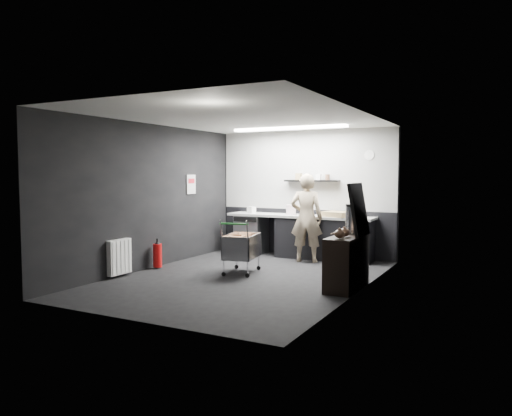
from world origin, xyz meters
The scene contains 22 objects.
floor centered at (0.00, 0.00, 0.00)m, with size 5.50×5.50×0.00m, color black.
ceiling centered at (0.00, 0.00, 2.70)m, with size 5.50×5.50×0.00m, color white.
wall_back centered at (0.00, 2.75, 1.35)m, with size 5.50×5.50×0.00m, color black.
wall_front centered at (0.00, -2.75, 1.35)m, with size 5.50×5.50×0.00m, color black.
wall_left centered at (-2.00, 0.00, 1.35)m, with size 5.50×5.50×0.00m, color black.
wall_right centered at (2.00, 0.00, 1.35)m, with size 5.50×5.50×0.00m, color black.
kitchen_wall_panel centered at (0.00, 2.73, 1.85)m, with size 3.95×0.02×1.70m, color #AEAFAA.
dado_panel centered at (0.00, 2.73, 0.50)m, with size 3.95×0.02×1.00m, color black.
floating_shelf centered at (0.20, 2.62, 1.62)m, with size 1.20×0.22×0.04m, color black.
wall_clock centered at (1.40, 2.72, 2.15)m, with size 0.20×0.20×0.03m, color white.
poster centered at (-1.98, 1.30, 1.55)m, with size 0.02×0.30×0.40m, color silver.
poster_red_band centered at (-1.98, 1.30, 1.62)m, with size 0.01×0.22×0.10m, color red.
radiator centered at (-1.94, -0.90, 0.35)m, with size 0.10×0.50×0.60m, color white.
ceiling_strip centered at (0.00, 1.85, 2.67)m, with size 2.40×0.20×0.04m, color white.
prep_counter centered at (0.14, 2.42, 0.46)m, with size 3.20×0.61×0.90m.
person centered at (0.35, 1.97, 0.89)m, with size 0.65×0.43×1.78m, color beige.
shopping_cart centered at (-0.26, 0.38, 0.45)m, with size 0.67×0.96×0.94m.
sideboard centered at (1.79, 0.10, 0.52)m, with size 0.46×1.09×1.63m.
fire_extinguisher centered at (-1.85, 0.01, 0.26)m, with size 0.16×0.16×0.54m.
cardboard_box centered at (0.85, 2.37, 0.95)m, with size 0.53×0.40×0.11m, color tan.
pink_tub centered at (-0.19, 2.42, 1.00)m, with size 0.21×0.21×0.21m, color silver.
white_container centered at (-1.12, 2.37, 0.97)m, with size 0.16×0.13×0.14m, color white.
Camera 1 is at (4.06, -7.31, 1.78)m, focal length 35.00 mm.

